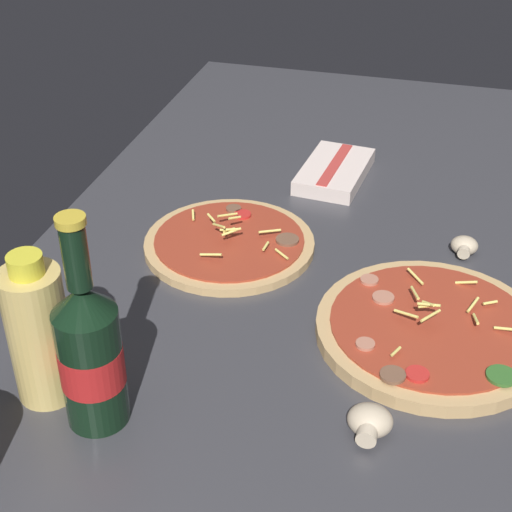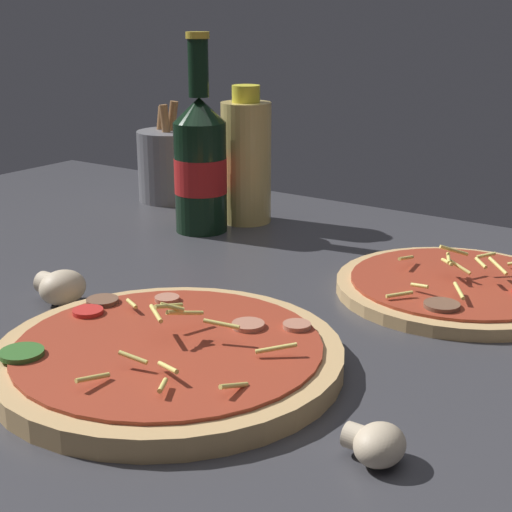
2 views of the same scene
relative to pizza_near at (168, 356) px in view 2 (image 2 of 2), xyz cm
name	(u,v)px [view 2 (image 2 of 2)]	position (x,y,z in cm)	size (l,w,h in cm)	color
counter_slab	(316,351)	(6.70, 11.90, -2.28)	(160.00, 90.00, 2.50)	#38383D
pizza_near	(168,356)	(0.00, 0.00, 0.00)	(27.98, 27.98, 5.44)	tan
pizza_far	(458,287)	(12.77, 29.37, -0.28)	(24.26, 24.26, 4.80)	tan
beer_bottle	(200,162)	(-23.03, 33.04, 7.85)	(6.69, 6.69, 24.73)	black
oil_bottle	(246,160)	(-20.93, 40.04, 7.25)	(6.59, 6.59, 18.00)	#D6B766
mushroom_left	(377,444)	(19.86, -2.89, 0.30)	(3.99, 3.80, 2.66)	beige
mushroom_right	(61,287)	(-17.95, 4.88, 0.65)	(5.04, 4.80, 3.36)	beige
utensil_crock	(170,164)	(-37.33, 43.69, 4.27)	(9.64, 9.64, 14.56)	slate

